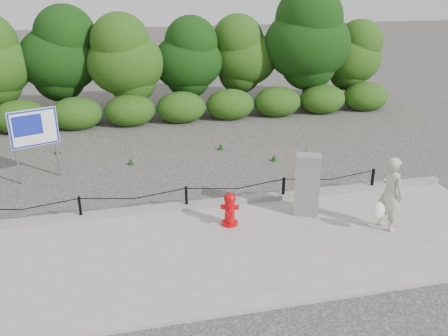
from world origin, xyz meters
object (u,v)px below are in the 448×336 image
at_px(fire_hydrant, 230,209).
at_px(utility_cabinet, 307,185).
at_px(pedestrian, 390,195).
at_px(advertising_sign, 34,131).

height_order(fire_hydrant, utility_cabinet, utility_cabinet).
height_order(pedestrian, utility_cabinet, pedestrian).
relative_size(pedestrian, utility_cabinet, 1.03).
relative_size(fire_hydrant, advertising_sign, 0.39).
height_order(utility_cabinet, advertising_sign, advertising_sign).
relative_size(pedestrian, advertising_sign, 0.83).
bearing_deg(fire_hydrant, advertising_sign, 157.08).
bearing_deg(fire_hydrant, utility_cabinet, 20.63).
height_order(fire_hydrant, pedestrian, pedestrian).
xyz_separation_m(pedestrian, advertising_sign, (-8.00, 4.83, 0.54)).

